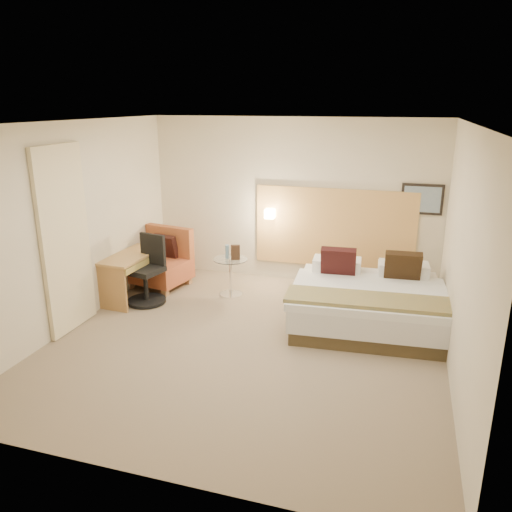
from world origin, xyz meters
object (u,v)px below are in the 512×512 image
(side_table, at_px, (231,275))
(desk, at_px, (133,264))
(desk_chair, at_px, (148,276))
(bed, at_px, (368,300))
(lounge_chair, at_px, (161,263))

(side_table, bearing_deg, desk, -157.89)
(side_table, relative_size, desk_chair, 0.66)
(side_table, xyz_separation_m, desk, (-1.38, -0.56, 0.22))
(desk, height_order, desk_chair, desk_chair)
(desk_chair, bearing_deg, desk, 165.40)
(bed, bearing_deg, side_table, 169.19)
(lounge_chair, distance_m, side_table, 1.25)
(bed, xyz_separation_m, desk, (-3.51, -0.15, 0.24))
(lounge_chair, xyz_separation_m, desk_chair, (0.15, -0.74, 0.05))
(bed, relative_size, lounge_chair, 2.07)
(lounge_chair, height_order, desk_chair, desk_chair)
(bed, bearing_deg, desk_chair, -176.09)
(bed, height_order, side_table, bed)
(side_table, bearing_deg, desk_chair, -150.24)
(bed, distance_m, desk, 3.53)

